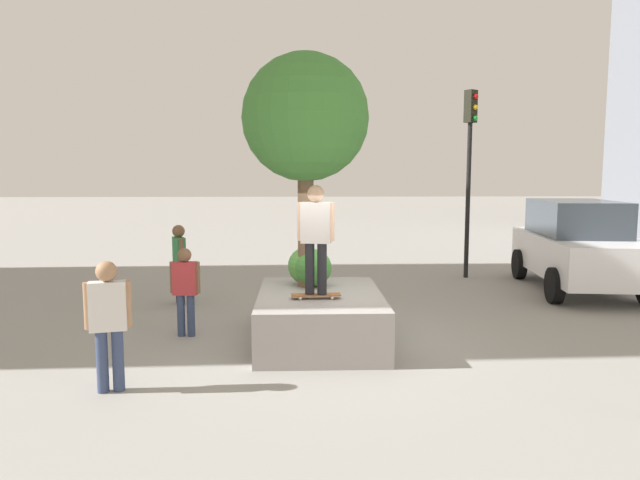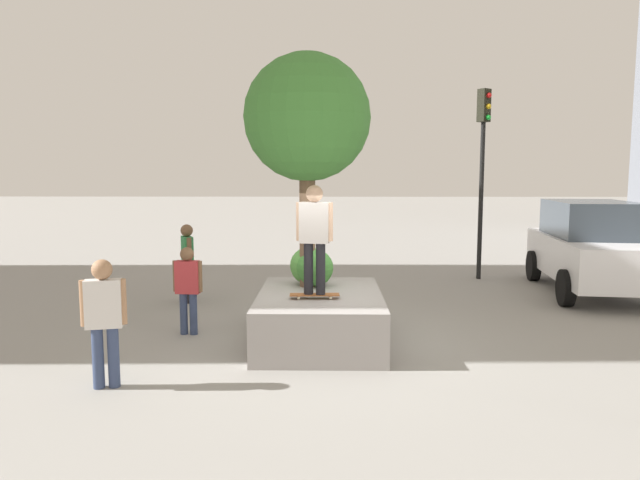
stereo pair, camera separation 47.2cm
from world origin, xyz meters
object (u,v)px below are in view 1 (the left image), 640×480
at_px(traffic_light_median, 470,152).
at_px(pedestrian_crossing, 185,286).
at_px(planter_ledge, 320,317).
at_px(skateboard, 316,295).
at_px(skateboarder, 316,232).
at_px(passerby_with_bag, 108,317).
at_px(plaza_tree, 305,119).
at_px(bystander_watching, 179,258).
at_px(police_car, 577,245).

height_order(traffic_light_median, pedestrian_crossing, traffic_light_median).
relative_size(planter_ledge, traffic_light_median, 0.59).
distance_m(skateboard, pedestrian_crossing, 2.40).
bearing_deg(skateboarder, skateboard, 56.31).
bearing_deg(passerby_with_bag, pedestrian_crossing, 169.38).
xyz_separation_m(plaza_tree, bystander_watching, (-2.36, -2.73, -2.77)).
xyz_separation_m(planter_ledge, passerby_with_bag, (2.17, -2.82, 0.58)).
bearing_deg(bystander_watching, skateboarder, 40.50).
xyz_separation_m(planter_ledge, bystander_watching, (-2.94, -2.96, 0.58)).
height_order(planter_ledge, skateboard, skateboard).
distance_m(plaza_tree, skateboard, 3.06).
bearing_deg(traffic_light_median, passerby_with_bag, -41.12).
bearing_deg(skateboard, traffic_light_median, 145.80).
bearing_deg(bystander_watching, skateboard, 40.50).
xyz_separation_m(skateboarder, bystander_watching, (-3.38, -2.88, -0.92)).
height_order(planter_ledge, passerby_with_bag, passerby_with_bag).
relative_size(police_car, pedestrian_crossing, 3.13).
distance_m(planter_ledge, traffic_light_median, 7.82).
distance_m(planter_ledge, plaza_tree, 3.41).
distance_m(traffic_light_median, pedestrian_crossing, 8.90).
height_order(traffic_light_median, passerby_with_bag, traffic_light_median).
height_order(skateboard, police_car, police_car).
xyz_separation_m(planter_ledge, plaza_tree, (-0.58, -0.23, 3.36)).
bearing_deg(police_car, planter_ledge, -57.20).
relative_size(skateboarder, passerby_with_bag, 1.01).
xyz_separation_m(skateboard, traffic_light_median, (-6.31, 4.29, 2.50)).
bearing_deg(pedestrian_crossing, skateboard, 69.85).
bearing_deg(skateboarder, bystander_watching, -139.50).
relative_size(planter_ledge, bystander_watching, 1.70).
height_order(skateboarder, traffic_light_median, traffic_light_median).
bearing_deg(traffic_light_median, plaza_tree, -39.97).
relative_size(skateboarder, bystander_watching, 1.01).
height_order(plaza_tree, pedestrian_crossing, plaza_tree).
height_order(police_car, passerby_with_bag, police_car).
distance_m(plaza_tree, skateboarder, 2.12).
bearing_deg(plaza_tree, skateboard, 8.46).
bearing_deg(police_car, skateboard, -54.86).
distance_m(planter_ledge, pedestrian_crossing, 2.42).
bearing_deg(planter_ledge, passerby_with_bag, -52.38).
distance_m(skateboarder, bystander_watching, 4.53).
height_order(skateboard, passerby_with_bag, passerby_with_bag).
relative_size(police_car, traffic_light_median, 0.97).
relative_size(skateboard, pedestrian_crossing, 0.52).
distance_m(skateboard, police_car, 7.93).
bearing_deg(plaza_tree, skateboarder, 8.46).
xyz_separation_m(police_car, passerby_with_bag, (6.30, -9.22, -0.11)).
distance_m(skateboard, passerby_with_bag, 3.24).
bearing_deg(bystander_watching, passerby_with_bag, 1.67).
bearing_deg(planter_ledge, plaza_tree, -158.12).
relative_size(plaza_tree, skateboarder, 2.33).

